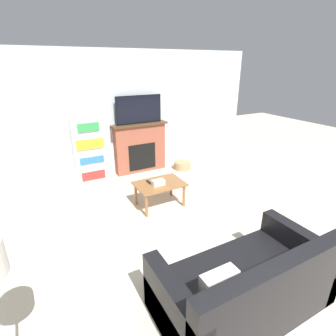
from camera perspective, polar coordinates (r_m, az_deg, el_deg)
wall_back at (r=6.00m, az=-9.82°, el=11.35°), size 6.60×0.06×2.70m
fireplace at (r=6.16m, az=-6.07°, el=4.45°), size 1.30×0.28×1.15m
tv at (r=5.94m, az=-6.34°, el=12.52°), size 1.06×0.03×0.62m
couch at (r=3.05m, az=16.55°, el=-23.48°), size 1.82×0.97×0.87m
coffee_table at (r=4.67m, az=-1.83°, el=-4.00°), size 0.85×0.59×0.44m
tissue_box at (r=4.54m, az=-2.14°, el=-3.19°), size 0.22×0.12×0.10m
remote_control at (r=4.66m, az=-4.22°, el=-3.07°), size 0.04×0.15×0.02m
bookshelf at (r=5.79m, az=-16.69°, el=3.70°), size 0.66×0.29×1.40m
storage_basket at (r=6.41m, az=3.12°, el=0.61°), size 0.41×0.41×0.18m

